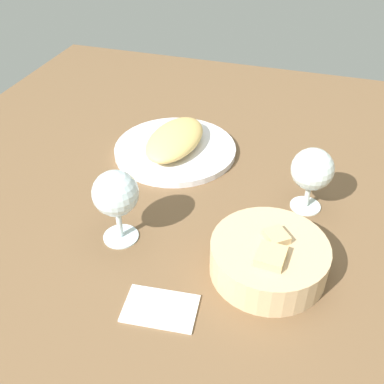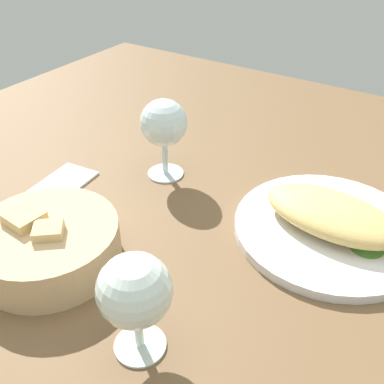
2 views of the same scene
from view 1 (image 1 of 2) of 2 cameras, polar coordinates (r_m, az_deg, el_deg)
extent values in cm
cube|color=brown|center=(88.57, 3.14, -2.18)|extent=(140.00, 140.00, 2.00)
cylinder|color=white|center=(102.84, -2.11, 5.35)|extent=(27.24, 27.24, 1.40)
ellipsoid|color=#DEB969|center=(101.40, -2.15, 6.66)|extent=(20.55, 12.40, 4.08)
cone|color=#488333|center=(106.43, -0.16, 7.37)|extent=(4.72, 4.72, 1.05)
cylinder|color=tan|center=(74.55, 9.59, -8.17)|extent=(18.88, 18.88, 5.71)
cube|color=tan|center=(70.98, 9.73, -8.86)|extent=(5.02, 4.59, 4.69)
cube|color=tan|center=(74.00, 10.43, -6.18)|extent=(4.91, 4.86, 3.65)
cylinder|color=silver|center=(81.92, -8.90, -5.44)|extent=(6.26, 6.26, 0.60)
cylinder|color=silver|center=(79.93, -9.10, -3.88)|extent=(1.00, 1.00, 5.37)
sphere|color=silver|center=(75.76, -9.59, -0.15)|extent=(7.83, 7.83, 7.83)
cylinder|color=silver|center=(90.01, 14.03, -1.63)|extent=(5.82, 5.82, 0.60)
cylinder|color=silver|center=(88.53, 14.26, -0.41)|extent=(1.00, 1.00, 4.27)
sphere|color=silver|center=(85.04, 14.88, 2.80)|extent=(7.84, 7.84, 7.84)
cube|color=white|center=(70.40, -4.00, -14.25)|extent=(8.06, 11.64, 0.80)
camera|label=2|loc=(0.97, 34.84, 23.99)|focal=42.31mm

